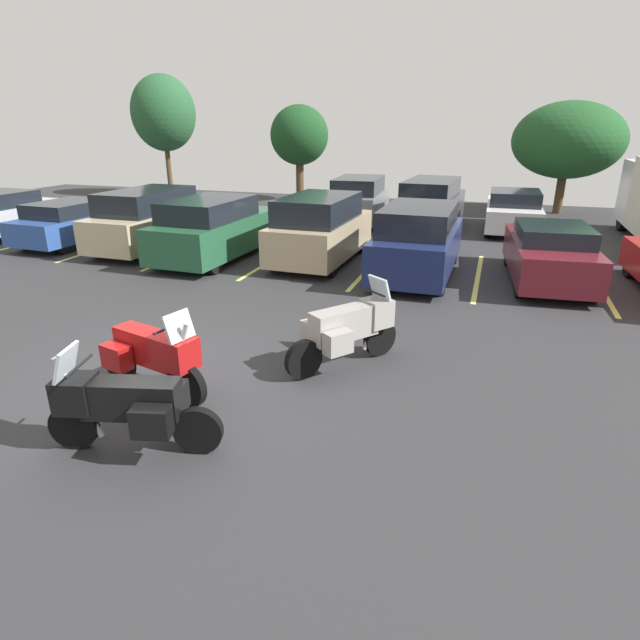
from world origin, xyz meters
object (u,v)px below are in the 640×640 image
at_px(car_far_charcoal, 432,204).
at_px(car_green, 215,229).
at_px(motorcycle_touring, 153,354).
at_px(motorcycle_second, 348,328).
at_px(motorcycle_third, 126,405).
at_px(car_blue, 77,222).
at_px(car_maroon, 549,254).
at_px(car_champagne, 151,219).
at_px(car_far_grey, 359,200).
at_px(car_far_white, 513,211).
at_px(car_navy, 418,241).
at_px(car_tan, 320,229).
at_px(car_silver, 6,214).

bearing_deg(car_far_charcoal, car_green, -129.41).
relative_size(motorcycle_touring, motorcycle_second, 1.15).
height_order(motorcycle_third, car_blue, car_blue).
bearing_deg(car_maroon, motorcycle_second, -119.06).
height_order(car_champagne, car_green, car_champagne).
relative_size(motorcycle_third, car_far_charcoal, 0.43).
distance_m(car_champagne, car_far_grey, 8.30).
height_order(motorcycle_second, car_far_white, car_far_white).
bearing_deg(motorcycle_touring, car_navy, 70.81).
xyz_separation_m(car_navy, car_far_white, (2.45, 7.18, -0.17)).
distance_m(car_champagne, car_tan, 5.63).
bearing_deg(car_blue, car_far_white, 25.89).
height_order(motorcycle_touring, car_maroon, car_maroon).
xyz_separation_m(car_silver, car_navy, (14.58, -0.58, 0.14)).
bearing_deg(car_green, motorcycle_touring, -67.28).
relative_size(car_champagne, car_far_charcoal, 0.96).
height_order(car_silver, car_far_white, car_silver).
distance_m(car_silver, car_far_charcoal, 15.36).
bearing_deg(motorcycle_third, car_navy, 76.61).
bearing_deg(car_navy, car_blue, 177.68).
xyz_separation_m(motorcycle_third, car_blue, (-9.24, 9.51, 0.07)).
distance_m(car_silver, car_far_white, 18.27).
bearing_deg(motorcycle_second, car_maroon, 60.94).
bearing_deg(car_navy, car_far_charcoal, 94.07).
xyz_separation_m(motorcycle_third, car_tan, (-0.72, 9.62, 0.31)).
bearing_deg(motorcycle_third, car_far_white, 74.16).
distance_m(car_champagne, car_far_charcoal, 10.12).
bearing_deg(motorcycle_second, motorcycle_touring, -142.40).
relative_size(car_tan, car_navy, 0.94).
xyz_separation_m(motorcycle_second, car_tan, (-2.61, 6.43, 0.28)).
relative_size(motorcycle_touring, car_maroon, 0.47).
distance_m(car_blue, car_far_white, 15.38).
bearing_deg(car_green, motorcycle_third, -67.34).
bearing_deg(car_far_charcoal, car_far_grey, 172.82).
height_order(car_blue, car_navy, car_navy).
xyz_separation_m(motorcycle_second, car_blue, (-11.13, 6.33, 0.04)).
relative_size(motorcycle_second, motorcycle_third, 0.86).
height_order(car_silver, car_tan, car_tan).
relative_size(car_blue, car_champagne, 0.97).
distance_m(motorcycle_third, car_maroon, 10.85).
height_order(motorcycle_second, car_blue, motorcycle_second).
relative_size(motorcycle_second, car_far_charcoal, 0.37).
bearing_deg(car_silver, car_far_grey, 29.88).
bearing_deg(car_far_grey, motorcycle_third, -85.65).
distance_m(motorcycle_third, car_far_white, 16.87).
bearing_deg(car_tan, motorcycle_second, -67.94).
height_order(car_green, car_far_white, car_green).
height_order(car_blue, car_champagne, car_champagne).
bearing_deg(car_blue, motorcycle_third, -45.85).
height_order(car_tan, car_far_charcoal, car_tan).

